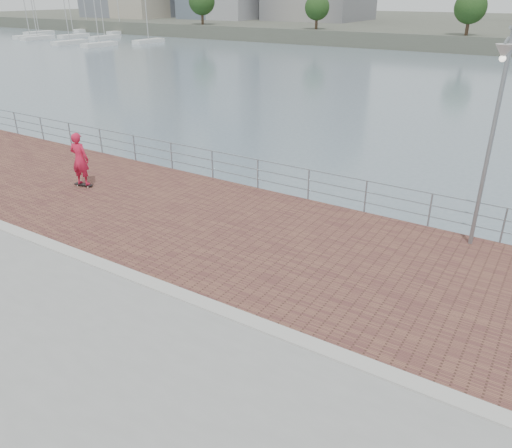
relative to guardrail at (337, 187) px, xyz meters
The scene contains 8 objects.
water 7.50m from the guardrail, 90.00° to the right, with size 400.00×400.00×0.00m, color slate.
brick_lane 3.47m from the guardrail, 90.00° to the right, with size 40.00×6.80×0.02m, color brown.
curb 7.03m from the guardrail, 90.00° to the right, with size 40.00×0.40×0.06m, color #B7B5AD.
guardrail is the anchor object (origin of this frame).
street_lamp 5.66m from the guardrail, 11.80° to the right, with size 0.42×1.23×5.78m.
skateboard 9.25m from the guardrail, 159.02° to the right, with size 0.74×0.34×0.08m.
skateboarder 9.23m from the guardrail, 159.02° to the right, with size 0.70×0.46×1.93m, color red.
marina 97.78m from the guardrail, 144.95° to the left, with size 35.80×29.03×10.09m.
Camera 1 is at (6.02, -7.51, 6.57)m, focal length 35.00 mm.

